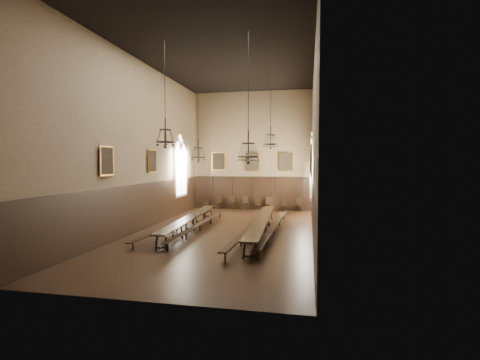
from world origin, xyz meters
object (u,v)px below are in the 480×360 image
(table_right, at_px, (261,227))
(chair_2, at_px, (231,205))
(chair_1, at_px, (218,205))
(chandelier_front_left, at_px, (165,135))
(bench_left_inner, at_px, (200,226))
(chair_6, at_px, (284,207))
(chair_5, at_px, (269,206))
(table_left, at_px, (190,223))
(bench_left_outer, at_px, (177,226))
(chair_4, at_px, (257,207))
(chandelier_back_right, at_px, (271,139))
(chair_3, at_px, (244,206))
(chair_0, at_px, (206,205))
(chair_7, at_px, (298,207))
(chandelier_front_right, at_px, (248,149))
(bench_right_inner, at_px, (253,229))
(bench_right_outer, at_px, (274,228))
(chandelier_back_left, at_px, (198,152))

(table_right, bearing_deg, chair_2, 112.19)
(chair_1, distance_m, chandelier_front_left, 12.02)
(bench_left_inner, distance_m, chair_6, 9.22)
(bench_left_inner, height_order, chair_5, chair_5)
(table_left, bearing_deg, bench_left_outer, -149.82)
(chair_4, relative_size, chandelier_back_right, 0.20)
(table_left, relative_size, chair_3, 9.12)
(chair_0, relative_size, chair_3, 0.86)
(bench_left_outer, relative_size, bench_left_inner, 0.97)
(table_left, relative_size, bench_left_inner, 1.00)
(chair_3, distance_m, chandelier_back_right, 7.74)
(chair_7, bearing_deg, chair_3, -168.41)
(chair_1, distance_m, chandelier_front_right, 12.89)
(chair_6, height_order, chandelier_front_left, chandelier_front_left)
(bench_right_inner, relative_size, chair_6, 12.30)
(chair_1, xyz_separation_m, chair_5, (3.95, 0.09, -0.01))
(table_right, xyz_separation_m, chandelier_front_left, (-3.99, -2.54, 4.46))
(chair_3, height_order, chandelier_front_right, chandelier_front_right)
(table_right, distance_m, chair_0, 10.29)
(chair_1, bearing_deg, chair_2, 21.14)
(chair_0, relative_size, chandelier_back_right, 0.20)
(chair_0, xyz_separation_m, chair_5, (4.95, -0.01, 0.04))
(table_left, distance_m, bench_right_outer, 4.51)
(chair_0, height_order, chandelier_front_left, chandelier_front_left)
(chair_4, bearing_deg, chandelier_front_left, -101.94)
(bench_right_outer, bearing_deg, chair_6, 90.86)
(chair_0, bearing_deg, chandelier_back_right, -51.79)
(bench_right_outer, height_order, chair_2, chair_2)
(chair_2, relative_size, chair_6, 1.20)
(chair_0, distance_m, chair_2, 2.00)
(chair_5, relative_size, chandelier_back_right, 0.23)
(bench_left_inner, xyz_separation_m, chair_4, (1.84, 8.34, -0.00))
(chair_5, distance_m, chandelier_front_right, 12.23)
(table_right, bearing_deg, chair_6, 86.67)
(bench_left_inner, distance_m, chair_3, 8.35)
(chair_1, distance_m, chandelier_back_right, 8.65)
(chair_2, distance_m, chandelier_back_left, 6.99)
(chair_3, height_order, chair_4, chair_3)
(chair_5, bearing_deg, bench_right_outer, -100.98)
(bench_left_inner, height_order, chandelier_front_left, chandelier_front_left)
(chair_0, bearing_deg, bench_right_inner, -66.46)
(chair_5, bearing_deg, chair_7, -20.60)
(chair_7, xyz_separation_m, chandelier_front_left, (-5.58, -11.15, 4.54))
(chair_2, relative_size, chair_7, 1.04)
(chair_4, xyz_separation_m, chandelier_front_right, (1.30, -11.52, 3.94))
(chandelier_back_left, distance_m, chandelier_front_left, 5.46)
(chair_3, distance_m, chair_7, 4.05)
(bench_right_outer, distance_m, chair_0, 10.44)
(bench_left_outer, relative_size, chandelier_front_right, 1.72)
(bench_right_outer, xyz_separation_m, chandelier_front_right, (-0.79, -3.15, 3.92))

